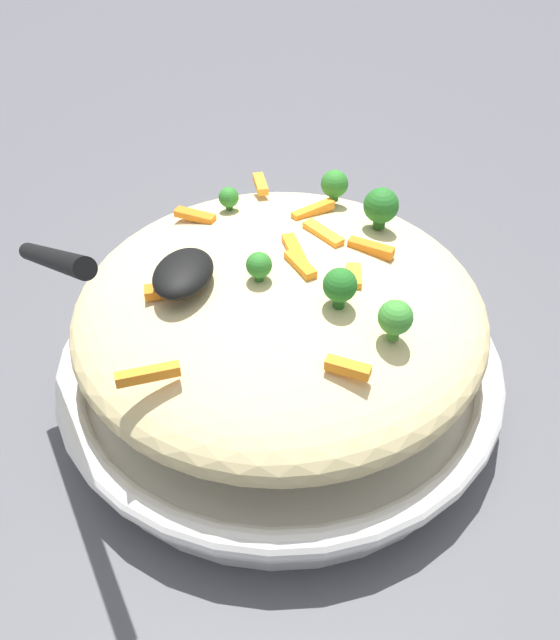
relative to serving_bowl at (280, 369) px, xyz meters
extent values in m
plane|color=#4C4C51|center=(0.00, 0.00, -0.03)|extent=(2.40, 2.40, 0.00)
cylinder|color=white|center=(0.00, 0.00, -0.01)|extent=(0.33, 0.33, 0.03)
torus|color=white|center=(0.00, 0.00, 0.01)|extent=(0.35, 0.35, 0.02)
torus|color=black|center=(0.00, 0.00, 0.02)|extent=(0.35, 0.35, 0.00)
ellipsoid|color=#DBC689|center=(0.00, 0.00, 0.06)|extent=(0.32, 0.31, 0.09)
cube|color=orange|center=(-0.05, 0.02, 0.11)|extent=(0.03, 0.04, 0.01)
cube|color=orange|center=(-0.08, 0.01, 0.10)|extent=(0.03, 0.03, 0.01)
cube|color=orange|center=(-0.02, 0.01, 0.11)|extent=(0.04, 0.03, 0.01)
cube|color=orange|center=(0.00, 0.05, 0.11)|extent=(0.03, 0.01, 0.01)
cube|color=orange|center=(-0.05, -0.08, 0.10)|extent=(0.01, 0.04, 0.01)
cube|color=orange|center=(-0.04, 0.06, 0.10)|extent=(0.02, 0.04, 0.01)
cube|color=orange|center=(0.04, -0.07, 0.10)|extent=(0.02, 0.04, 0.01)
cube|color=orange|center=(0.09, 0.06, 0.10)|extent=(0.01, 0.03, 0.01)
cube|color=orange|center=(0.00, 0.01, 0.11)|extent=(0.03, 0.03, 0.01)
cube|color=orange|center=(-0.11, -0.04, 0.10)|extent=(0.03, 0.02, 0.01)
cube|color=orange|center=(0.12, -0.05, 0.10)|extent=(0.03, 0.04, 0.01)
cylinder|color=#296820|center=(-0.11, 0.02, 0.10)|extent=(0.01, 0.01, 0.01)
sphere|color=#2D7A28|center=(-0.11, 0.02, 0.11)|extent=(0.02, 0.02, 0.02)
cylinder|color=#296820|center=(0.02, -0.01, 0.11)|extent=(0.01, 0.01, 0.01)
sphere|color=#2D7A28|center=(0.02, -0.01, 0.12)|extent=(0.02, 0.02, 0.02)
cylinder|color=#205B1C|center=(0.03, 0.05, 0.11)|extent=(0.01, 0.01, 0.01)
sphere|color=#236B23|center=(0.03, 0.05, 0.12)|extent=(0.02, 0.02, 0.02)
cylinder|color=#205B1C|center=(-0.08, 0.06, 0.10)|extent=(0.01, 0.01, 0.01)
sphere|color=#236B23|center=(-0.08, 0.06, 0.12)|extent=(0.03, 0.03, 0.03)
cylinder|color=#296820|center=(-0.07, -0.06, 0.10)|extent=(0.01, 0.01, 0.01)
sphere|color=#2D7A28|center=(-0.07, -0.06, 0.11)|extent=(0.02, 0.02, 0.02)
cylinder|color=#377928|center=(0.05, 0.09, 0.10)|extent=(0.01, 0.01, 0.01)
sphere|color=#3D8E33|center=(0.05, 0.09, 0.12)|extent=(0.02, 0.02, 0.02)
ellipsoid|color=black|center=(0.04, -0.06, 0.11)|extent=(0.06, 0.04, 0.02)
cylinder|color=black|center=(0.10, -0.12, 0.16)|extent=(0.13, 0.13, 0.10)
camera|label=1|loc=(0.39, 0.09, 0.40)|focal=38.70mm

